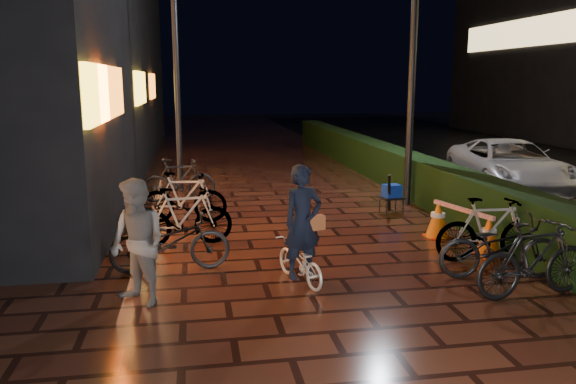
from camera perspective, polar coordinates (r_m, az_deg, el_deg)
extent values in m
plane|color=#381911|center=(8.20, 5.41, -8.78)|extent=(80.00, 80.00, 0.00)
cube|color=black|center=(16.49, 9.37, 3.08)|extent=(0.70, 20.00, 1.00)
imported|color=#5C5C5E|center=(7.28, -15.04, -5.02)|extent=(0.99, 0.99, 1.62)
imported|color=silver|center=(15.73, 21.49, 2.60)|extent=(2.85, 4.89, 1.28)
cube|color=yellow|center=(9.04, -18.89, 9.38)|extent=(0.08, 2.00, 0.90)
cube|color=orange|center=(10.53, -17.60, 9.64)|extent=(0.08, 3.00, 0.90)
cube|color=yellow|center=(16.49, -14.78, 10.19)|extent=(0.08, 2.80, 0.90)
cube|color=orange|center=(21.48, -13.62, 10.41)|extent=(0.08, 2.20, 0.90)
cube|color=#FFD88C|center=(29.85, 22.43, 14.66)|extent=(0.06, 10.00, 1.30)
cylinder|color=black|center=(13.00, 12.49, 11.46)|extent=(0.20, 0.20, 5.81)
cylinder|color=black|center=(14.42, -11.19, 10.29)|extent=(0.17, 0.17, 5.22)
imported|color=white|center=(7.94, 1.16, -7.05)|extent=(0.77, 1.25, 0.62)
imported|color=black|center=(7.69, 1.51, -3.06)|extent=(0.67, 0.55, 1.58)
cube|color=#974D29|center=(7.78, 2.75, -3.14)|extent=(0.30, 0.20, 0.20)
cone|color=#E95F0C|center=(9.65, 19.68, -4.21)|extent=(0.43, 0.43, 0.68)
cone|color=orange|center=(10.56, 14.97, -2.62)|extent=(0.43, 0.43, 0.68)
cube|color=red|center=(9.74, 19.55, -6.05)|extent=(0.45, 0.45, 0.03)
cube|color=red|center=(10.64, 14.88, -4.32)|extent=(0.45, 0.45, 0.03)
cube|color=red|center=(10.02, 17.32, -1.72)|extent=(0.43, 1.43, 0.07)
cube|color=black|center=(12.14, 10.47, -0.57)|extent=(0.54, 0.47, 0.04)
cylinder|color=black|center=(11.95, 9.99, -1.65)|extent=(0.03, 0.03, 0.34)
cylinder|color=black|center=(12.14, 11.61, -1.51)|extent=(0.03, 0.03, 0.34)
cylinder|color=black|center=(12.23, 9.29, -1.33)|extent=(0.03, 0.03, 0.34)
cylinder|color=black|center=(12.41, 10.88, -1.20)|extent=(0.03, 0.03, 0.34)
cube|color=#0C2B9E|center=(12.11, 10.50, 0.13)|extent=(0.39, 0.35, 0.26)
cylinder|color=black|center=(11.94, 10.24, -0.11)|extent=(0.20, 0.36, 0.85)
imported|color=black|center=(11.36, -10.56, -0.56)|extent=(1.75, 0.65, 1.03)
imported|color=black|center=(13.36, -11.06, 1.19)|extent=(1.74, 0.61, 1.03)
imported|color=black|center=(8.53, -11.90, -4.90)|extent=(1.80, 0.73, 0.93)
imported|color=black|center=(9.77, -10.65, -2.49)|extent=(1.76, 0.69, 1.03)
imported|color=black|center=(8.62, 20.75, -5.25)|extent=(1.83, 0.86, 0.93)
imported|color=black|center=(8.03, 23.76, -6.29)|extent=(1.75, 0.67, 1.03)
imported|color=black|center=(9.33, 19.74, -3.61)|extent=(1.74, 0.59, 1.03)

